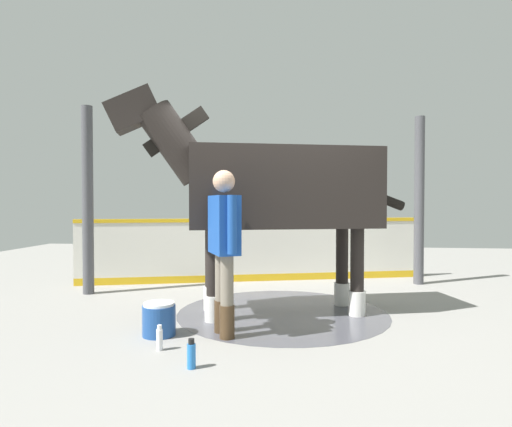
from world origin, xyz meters
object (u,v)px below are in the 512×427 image
at_px(handler, 224,240).
at_px(bottle_shampoo, 160,339).
at_px(wash_bucket, 159,319).
at_px(bottle_spray, 191,355).
at_px(horse, 272,189).

bearing_deg(handler, bottle_shampoo, -160.72).
xyz_separation_m(handler, wash_bucket, (0.08, -0.65, -0.80)).
bearing_deg(handler, wash_bucket, 161.11).
xyz_separation_m(handler, bottle_spray, (0.88, -0.11, -0.85)).
bearing_deg(handler, bottle_spray, -122.42).
height_order(handler, wash_bucket, handler).
height_order(bottle_shampoo, bottle_spray, bottle_spray).
bearing_deg(horse, bottle_shampoo, 42.36).
bearing_deg(bottle_spray, horse, 163.60).
xyz_separation_m(horse, bottle_shampoo, (1.42, -0.93, -1.40)).
distance_m(horse, wash_bucket, 1.99).
bearing_deg(bottle_spray, wash_bucket, -145.86).
distance_m(horse, bottle_spray, 2.34).
bearing_deg(wash_bucket, bottle_spray, 34.14).
xyz_separation_m(bottle_shampoo, bottle_spray, (0.38, 0.40, 0.00)).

